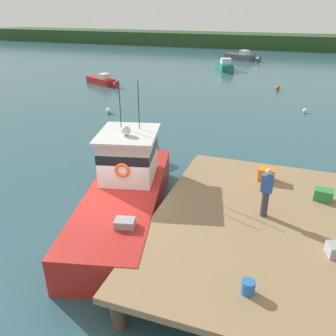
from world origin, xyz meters
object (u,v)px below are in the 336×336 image
object	(u,v)px
main_fishing_boat	(127,189)
crate_single_by_cleat	(266,174)
deckhand_by_the_boat	(266,191)
moored_boat_mid_harbor	(103,81)
mooring_buoy_inshore	(278,88)
moored_boat_near_channel	(242,57)
mooring_buoy_channel_marker	(305,111)
moored_boat_outer_mooring	(225,66)
crate_single_far	(324,195)
mooring_buoy_spare_mooring	(109,111)
bait_bucket	(248,287)

from	to	relation	value
main_fishing_boat	crate_single_by_cleat	world-z (taller)	main_fishing_boat
main_fishing_boat	deckhand_by_the_boat	bearing A→B (deg)	-5.63
moored_boat_mid_harbor	mooring_buoy_inshore	distance (m)	17.05
moored_boat_near_channel	mooring_buoy_inshore	size ratio (longest dim) A/B	12.54
main_fishing_boat	moored_boat_mid_harbor	distance (m)	24.55
mooring_buoy_channel_marker	moored_boat_outer_mooring	bearing A→B (deg)	118.87
crate_single_far	deckhand_by_the_boat	size ratio (longest dim) A/B	0.37
moored_boat_outer_mooring	mooring_buoy_spare_mooring	world-z (taller)	moored_boat_outer_mooring
bait_bucket	mooring_buoy_channel_marker	world-z (taller)	bait_bucket
moored_boat_outer_mooring	deckhand_by_the_boat	bearing A→B (deg)	-76.87
deckhand_by_the_boat	moored_boat_outer_mooring	world-z (taller)	deckhand_by_the_boat
moored_boat_near_channel	moored_boat_outer_mooring	distance (m)	9.17
bait_bucket	moored_boat_near_channel	size ratio (longest dim) A/B	0.06
crate_single_by_cleat	bait_bucket	xyz separation A→B (m)	(0.19, -6.12, -0.06)
deckhand_by_the_boat	mooring_buoy_spare_mooring	xyz separation A→B (m)	(-12.25, 12.39, -1.85)
deckhand_by_the_boat	moored_boat_outer_mooring	distance (m)	35.30
moored_boat_near_channel	moored_boat_mid_harbor	bearing A→B (deg)	-115.33
moored_boat_near_channel	mooring_buoy_channel_marker	bearing A→B (deg)	-71.51
crate_single_far	moored_boat_outer_mooring	bearing A→B (deg)	106.76
main_fishing_boat	crate_single_far	distance (m)	6.97
mooring_buoy_channel_marker	main_fishing_boat	bearing A→B (deg)	-110.80
deckhand_by_the_boat	moored_boat_outer_mooring	bearing A→B (deg)	103.13
moored_boat_near_channel	mooring_buoy_spare_mooring	distance (m)	31.48
moored_boat_outer_mooring	mooring_buoy_spare_mooring	bearing A→B (deg)	-100.93
crate_single_by_cleat	mooring_buoy_channel_marker	size ratio (longest dim) A/B	1.77
mooring_buoy_spare_mooring	mooring_buoy_inshore	bearing A→B (deg)	47.80
crate_single_by_cleat	mooring_buoy_inshore	size ratio (longest dim) A/B	1.36
bait_bucket	moored_boat_mid_harbor	size ratio (longest dim) A/B	0.08
moored_boat_outer_mooring	mooring_buoy_channel_marker	bearing A→B (deg)	-61.13
main_fishing_boat	deckhand_by_the_boat	world-z (taller)	main_fishing_boat
main_fishing_boat	moored_boat_mid_harbor	xyz separation A→B (m)	(-12.78, 20.95, -0.63)
mooring_buoy_channel_marker	deckhand_by_the_boat	bearing A→B (deg)	-94.50
crate_single_by_cleat	mooring_buoy_channel_marker	xyz separation A→B (m)	(1.55, 14.75, -1.26)
main_fishing_boat	moored_boat_near_channel	distance (m)	43.06
bait_bucket	moored_boat_mid_harbor	world-z (taller)	bait_bucket
mooring_buoy_inshore	crate_single_far	bearing A→B (deg)	-82.81
deckhand_by_the_boat	crate_single_far	bearing A→B (deg)	42.85
crate_single_far	moored_boat_near_channel	world-z (taller)	crate_single_far
bait_bucket	mooring_buoy_inshore	bearing A→B (deg)	92.21
moored_boat_mid_harbor	moored_boat_near_channel	bearing A→B (deg)	64.67
deckhand_by_the_boat	bait_bucket	bearing A→B (deg)	-89.89
main_fishing_boat	mooring_buoy_channel_marker	size ratio (longest dim) A/B	29.28
main_fishing_boat	mooring_buoy_inshore	bearing A→B (deg)	80.73
mooring_buoy_spare_mooring	mooring_buoy_channel_marker	distance (m)	14.49
moored_boat_mid_harbor	moored_boat_outer_mooring	bearing A→B (deg)	52.76
main_fishing_boat	moored_boat_near_channel	size ratio (longest dim) A/B	1.79
moored_boat_mid_harbor	mooring_buoy_spare_mooring	distance (m)	10.63
moored_boat_mid_harbor	crate_single_far	bearing A→B (deg)	-45.18
mooring_buoy_spare_mooring	moored_boat_near_channel	bearing A→B (deg)	81.10
main_fishing_boat	crate_single_by_cleat	xyz separation A→B (m)	(4.85, 2.09, 0.43)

